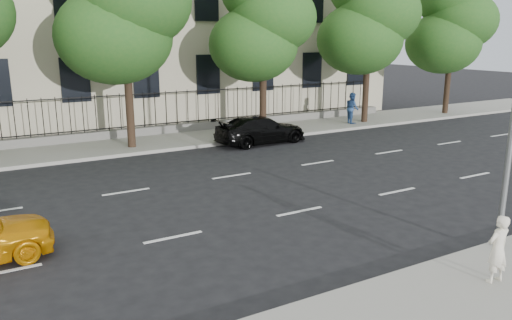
# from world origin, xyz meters

# --- Properties ---
(ground) EXTENTS (120.00, 120.00, 0.00)m
(ground) POSITION_xyz_m (0.00, 0.00, 0.00)
(ground) COLOR black
(ground) RESTS_ON ground
(near_sidewalk) EXTENTS (60.00, 4.00, 0.15)m
(near_sidewalk) POSITION_xyz_m (0.00, -4.00, 0.07)
(near_sidewalk) COLOR gray
(near_sidewalk) RESTS_ON ground
(far_sidewalk) EXTENTS (60.00, 4.00, 0.15)m
(far_sidewalk) POSITION_xyz_m (0.00, 14.00, 0.07)
(far_sidewalk) COLOR gray
(far_sidewalk) RESTS_ON ground
(lane_markings) EXTENTS (49.60, 4.62, 0.01)m
(lane_markings) POSITION_xyz_m (0.00, 4.75, 0.01)
(lane_markings) COLOR silver
(lane_markings) RESTS_ON ground
(iron_fence) EXTENTS (30.00, 0.50, 2.20)m
(iron_fence) POSITION_xyz_m (0.00, 15.70, 0.65)
(iron_fence) COLOR slate
(iron_fence) RESTS_ON far_sidewalk
(street_light) EXTENTS (0.25, 3.32, 8.05)m
(street_light) POSITION_xyz_m (2.50, -1.77, 5.15)
(street_light) COLOR slate
(street_light) RESTS_ON near_sidewalk
(tree_c) EXTENTS (5.89, 5.50, 9.80)m
(tree_c) POSITION_xyz_m (-1.96, 13.36, 6.41)
(tree_c) COLOR #382619
(tree_c) RESTS_ON far_sidewalk
(tree_d) EXTENTS (5.34, 4.94, 8.84)m
(tree_d) POSITION_xyz_m (5.04, 13.36, 5.84)
(tree_d) COLOR #382619
(tree_d) RESTS_ON far_sidewalk
(tree_e) EXTENTS (5.71, 5.31, 9.46)m
(tree_e) POSITION_xyz_m (12.04, 13.36, 6.20)
(tree_e) COLOR #382619
(tree_e) RESTS_ON far_sidewalk
(tree_f) EXTENTS (5.52, 5.12, 9.01)m
(tree_f) POSITION_xyz_m (19.04, 13.36, 5.88)
(tree_f) COLOR #382619
(tree_f) RESTS_ON far_sidewalk
(black_sedan) EXTENTS (4.74, 2.11, 1.35)m
(black_sedan) POSITION_xyz_m (3.88, 11.50, 0.68)
(black_sedan) COLOR black
(black_sedan) RESTS_ON ground
(woman_near) EXTENTS (0.55, 0.37, 1.45)m
(woman_near) POSITION_xyz_m (0.88, -3.36, 0.88)
(woman_near) COLOR white
(woman_near) RESTS_ON near_sidewalk
(pedestrian_far) EXTENTS (0.88, 1.02, 1.79)m
(pedestrian_far) POSITION_xyz_m (10.99, 13.16, 1.04)
(pedestrian_far) COLOR navy
(pedestrian_far) RESTS_ON far_sidewalk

